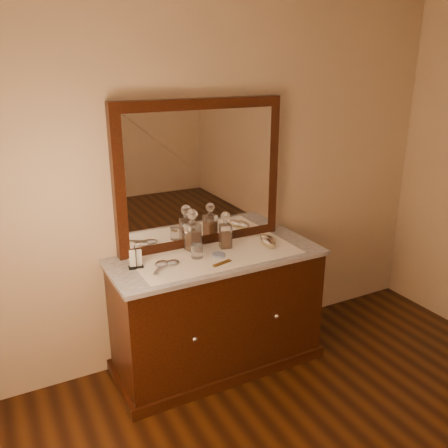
{
  "coord_description": "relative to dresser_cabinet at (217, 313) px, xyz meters",
  "views": [
    {
      "loc": [
        -1.31,
        -0.64,
        2.08
      ],
      "look_at": [
        0.0,
        1.85,
        1.1
      ],
      "focal_mm": 37.83,
      "sensor_mm": 36.0,
      "label": 1
    }
  ],
  "objects": [
    {
      "name": "knob_right",
      "position": [
        0.3,
        -0.28,
        0.04
      ],
      "size": [
        0.04,
        0.04,
        0.04
      ],
      "primitive_type": "sphere",
      "color": "silver",
      "rests_on": "dresser_cabinet"
    },
    {
      "name": "hand_mirror_inner",
      "position": [
        -0.34,
        -0.01,
        0.45
      ],
      "size": [
        0.21,
        0.15,
        0.02
      ],
      "color": "silver",
      "rests_on": "lace_runner"
    },
    {
      "name": "decanter_left",
      "position": [
        -0.11,
        0.15,
        0.56
      ],
      "size": [
        0.1,
        0.1,
        0.29
      ],
      "color": "#8E4814",
      "rests_on": "lace_runner"
    },
    {
      "name": "dresser_cabinet",
      "position": [
        0.0,
        0.0,
        0.0
      ],
      "size": [
        1.4,
        0.55,
        0.82
      ],
      "primitive_type": "cube",
      "color": "black",
      "rests_on": "floor"
    },
    {
      "name": "knob_left",
      "position": [
        -0.3,
        -0.28,
        0.04
      ],
      "size": [
        0.04,
        0.04,
        0.04
      ],
      "primitive_type": "sphere",
      "color": "silver",
      "rests_on": "dresser_cabinet"
    },
    {
      "name": "hand_mirror_outer",
      "position": [
        -0.4,
        -0.01,
        0.45
      ],
      "size": [
        0.17,
        0.21,
        0.02
      ],
      "color": "silver",
      "rests_on": "lace_runner"
    },
    {
      "name": "pin_dish",
      "position": [
        -0.0,
        -0.03,
        0.45
      ],
      "size": [
        0.09,
        0.09,
        0.02
      ],
      "primitive_type": "cylinder",
      "rotation": [
        0.0,
        0.0,
        -0.02
      ],
      "color": "white",
      "rests_on": "lace_runner"
    },
    {
      "name": "lace_runner",
      "position": [
        0.0,
        -0.02,
        0.44
      ],
      "size": [
        1.1,
        0.45,
        0.0
      ],
      "primitive_type": "cube",
      "color": "white",
      "rests_on": "marble_top"
    },
    {
      "name": "mirror_frame",
      "position": [
        0.0,
        0.25,
        0.94
      ],
      "size": [
        1.2,
        0.08,
        1.0
      ],
      "primitive_type": "cube",
      "color": "black",
      "rests_on": "marble_top"
    },
    {
      "name": "marble_top",
      "position": [
        0.0,
        0.0,
        0.42
      ],
      "size": [
        1.44,
        0.59,
        0.03
      ],
      "primitive_type": "cube",
      "color": "silver",
      "rests_on": "dresser_cabinet"
    },
    {
      "name": "mirror_glass",
      "position": [
        0.0,
        0.21,
        0.94
      ],
      "size": [
        1.06,
        0.01,
        0.86
      ],
      "primitive_type": "cube",
      "color": "white",
      "rests_on": "marble_top"
    },
    {
      "name": "dresser_plinth",
      "position": [
        0.0,
        0.0,
        -0.37
      ],
      "size": [
        1.46,
        0.59,
        0.08
      ],
      "primitive_type": "cube",
      "color": "black",
      "rests_on": "floor"
    },
    {
      "name": "brush_near",
      "position": [
        0.39,
        -0.02,
        0.47
      ],
      "size": [
        0.09,
        0.17,
        0.04
      ],
      "color": "tan",
      "rests_on": "lace_runner"
    },
    {
      "name": "comb",
      "position": [
        -0.04,
        -0.15,
        0.45
      ],
      "size": [
        0.15,
        0.06,
        0.01
      ],
      "primitive_type": "cube",
      "rotation": [
        0.0,
        0.0,
        0.27
      ],
      "color": "brown",
      "rests_on": "lace_runner"
    },
    {
      "name": "napkin_rack",
      "position": [
        -0.54,
        0.05,
        0.5
      ],
      "size": [
        0.1,
        0.07,
        0.14
      ],
      "color": "black",
      "rests_on": "marble_top"
    },
    {
      "name": "decanter_right",
      "position": [
        0.11,
        0.09,
        0.54
      ],
      "size": [
        0.1,
        0.1,
        0.26
      ],
      "color": "#8E4814",
      "rests_on": "lace_runner"
    },
    {
      "name": "tumblers",
      "position": [
        -0.14,
        0.02,
        0.49
      ],
      "size": [
        0.08,
        0.08,
        0.09
      ],
      "color": "white",
      "rests_on": "lace_runner"
    },
    {
      "name": "brush_far",
      "position": [
        0.42,
        0.03,
        0.47
      ],
      "size": [
        0.08,
        0.17,
        0.05
      ],
      "color": "tan",
      "rests_on": "lace_runner"
    }
  ]
}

